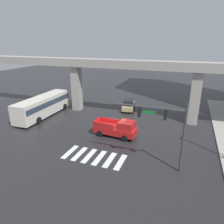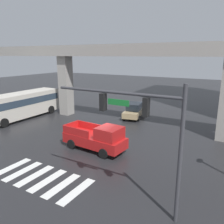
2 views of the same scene
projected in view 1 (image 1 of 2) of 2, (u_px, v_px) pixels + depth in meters
ground_plane at (116, 132)px, 26.26m from camera, size 120.00×120.00×0.00m
crosswalk_stripes at (94, 157)px, 20.60m from camera, size 6.05×2.80×0.01m
elevated_overpass at (131, 69)px, 29.56m from camera, size 53.11×2.15×8.32m
pickup_truck at (117, 129)px, 24.70m from camera, size 5.23×2.38×2.08m
city_bus at (44, 105)px, 31.35m from camera, size 2.93×10.84×2.99m
sedan_tan at (128, 105)px, 34.37m from camera, size 2.56×4.56×1.72m
traffic_signal_mast at (163, 123)px, 17.45m from camera, size 6.49×0.32×6.20m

